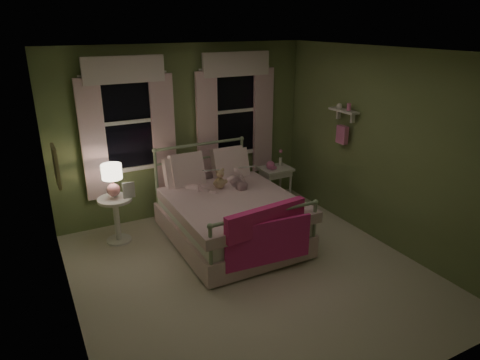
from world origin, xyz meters
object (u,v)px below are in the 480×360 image
table_lamp (112,177)px  nightstand_right (275,173)px  bed (228,214)px  child_left (197,171)px  teddy_bear (220,180)px  child_right (232,163)px  nightstand_left (116,214)px

table_lamp → nightstand_right: table_lamp is taller
bed → table_lamp: bed is taller
child_left → teddy_bear: bearing=123.9°
child_right → nightstand_left: child_right is taller
child_left → nightstand_right: child_left is taller
nightstand_left → table_lamp: (0.00, 0.00, 0.54)m
child_left → teddy_bear: (0.28, -0.16, -0.13)m
nightstand_right → table_lamp: bearing=-178.5°
child_left → nightstand_right: (1.50, 0.30, -0.37)m
nightstand_left → nightstand_right: (2.61, 0.07, 0.13)m
child_right → table_lamp: (-1.67, 0.23, -0.01)m
child_left → bed: bearing=97.0°
teddy_bear → table_lamp: 1.45m
child_left → table_lamp: child_left is taller
child_right → nightstand_left: 1.77m
child_right → bed: bearing=63.2°
child_left → nightstand_right: size_ratio=1.11×
nightstand_left → table_lamp: 0.54m
nightstand_right → child_right: bearing=-162.4°
child_right → teddy_bear: child_right is taller
bed → nightstand_right: 1.42m
teddy_bear → child_right: bearing=29.5°
bed → child_right: 0.77m
child_left → nightstand_left: bearing=-38.4°
bed → child_left: size_ratio=2.86×
teddy_bear → nightstand_left: 1.49m
table_lamp → nightstand_right: bearing=1.5°
nightstand_left → table_lamp: table_lamp is taller
bed → teddy_bear: 0.49m
bed → child_left: 0.74m
child_right → table_lamp: 1.68m
nightstand_left → teddy_bear: bearing=-15.6°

